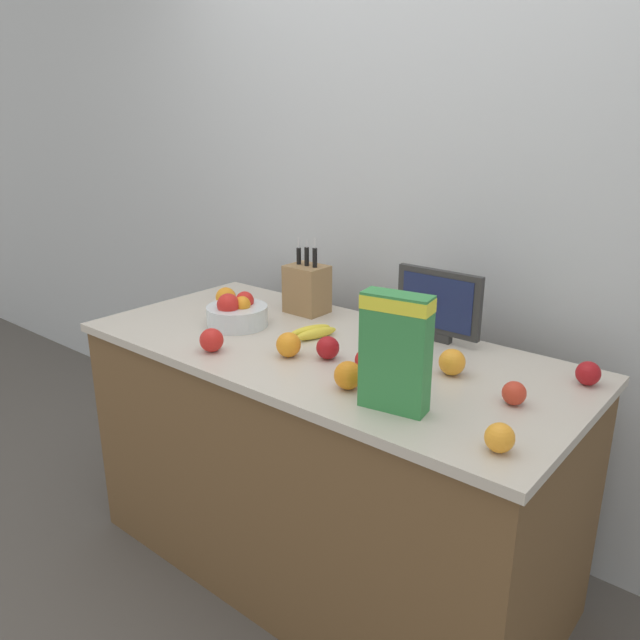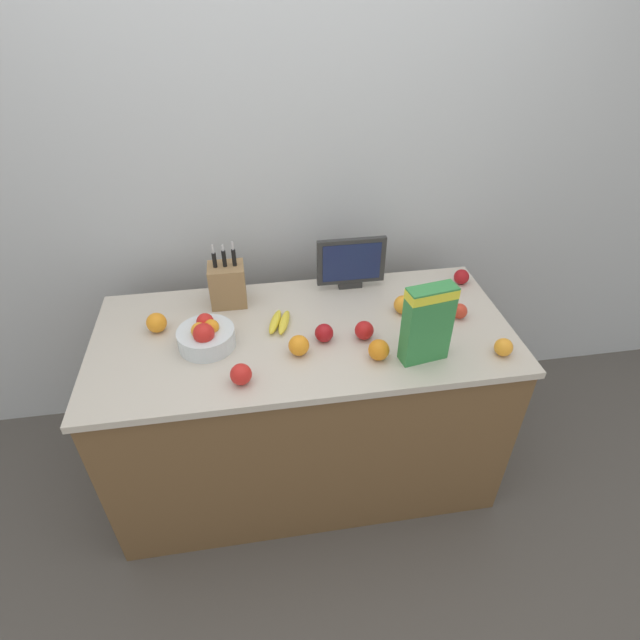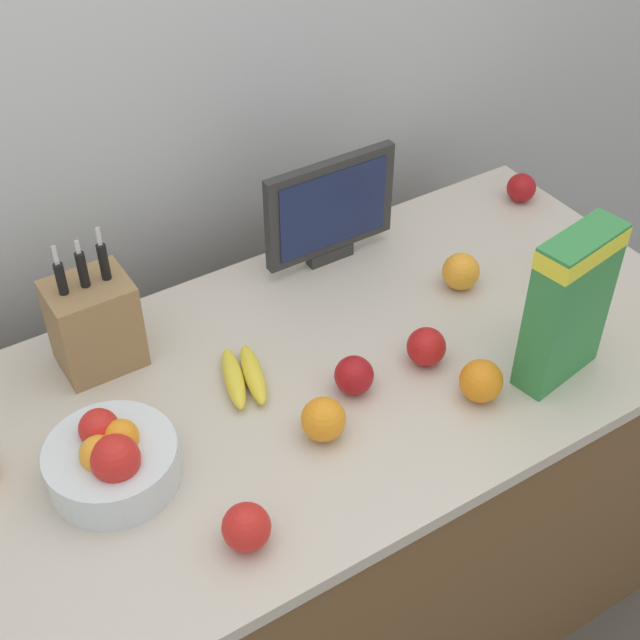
% 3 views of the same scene
% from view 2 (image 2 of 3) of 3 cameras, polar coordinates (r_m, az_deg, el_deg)
% --- Properties ---
extents(ground_plane, '(14.00, 14.00, 0.00)m').
position_cam_2_polar(ground_plane, '(2.68, -1.50, -16.26)').
color(ground_plane, '#514C47').
extents(wall_back, '(9.00, 0.06, 2.60)m').
position_cam_2_polar(wall_back, '(2.38, -4.07, 15.85)').
color(wall_back, silver).
rests_on(wall_back, ground_plane).
extents(counter, '(1.72, 0.79, 0.88)m').
position_cam_2_polar(counter, '(2.35, -1.67, -9.74)').
color(counter, brown).
rests_on(counter, ground_plane).
extents(knife_block, '(0.15, 0.12, 0.30)m').
position_cam_2_polar(knife_block, '(2.20, -10.52, 4.03)').
color(knife_block, '#937047').
rests_on(knife_block, counter).
extents(small_monitor, '(0.31, 0.03, 0.25)m').
position_cam_2_polar(small_monitor, '(2.26, 3.58, 6.59)').
color(small_monitor, '#2D2D2D').
rests_on(small_monitor, counter).
extents(cereal_box, '(0.19, 0.10, 0.32)m').
position_cam_2_polar(cereal_box, '(1.86, 12.21, -0.15)').
color(cereal_box, '#338442').
rests_on(cereal_box, counter).
extents(fruit_bowl, '(0.22, 0.22, 0.13)m').
position_cam_2_polar(fruit_bowl, '(2.00, -12.90, -1.75)').
color(fruit_bowl, silver).
rests_on(fruit_bowl, counter).
extents(banana_bunch, '(0.12, 0.18, 0.04)m').
position_cam_2_polar(banana_bunch, '(2.08, -4.63, -0.23)').
color(banana_bunch, yellow).
rests_on(banana_bunch, counter).
extents(apple_rear, '(0.07, 0.07, 0.07)m').
position_cam_2_polar(apple_rear, '(2.43, 15.86, 4.77)').
color(apple_rear, '#A31419').
rests_on(apple_rear, counter).
extents(apple_by_knife_block, '(0.08, 0.08, 0.08)m').
position_cam_2_polar(apple_by_knife_block, '(1.82, -9.02, -6.15)').
color(apple_by_knife_block, red).
rests_on(apple_by_knife_block, counter).
extents(apple_leftmost, '(0.07, 0.07, 0.07)m').
position_cam_2_polar(apple_leftmost, '(2.19, 15.66, 0.98)').
color(apple_leftmost, red).
rests_on(apple_leftmost, counter).
extents(apple_rightmost, '(0.07, 0.07, 0.07)m').
position_cam_2_polar(apple_rightmost, '(1.98, 0.47, -1.49)').
color(apple_rightmost, '#A31419').
rests_on(apple_rightmost, counter).
extents(apple_near_bananas, '(0.08, 0.08, 0.08)m').
position_cam_2_polar(apple_near_bananas, '(2.00, 5.07, -1.18)').
color(apple_near_bananas, red).
rests_on(apple_near_bananas, counter).
extents(orange_front_left, '(0.08, 0.08, 0.08)m').
position_cam_2_polar(orange_front_left, '(2.17, 9.48, 1.75)').
color(orange_front_left, orange).
rests_on(orange_front_left, counter).
extents(orange_near_bowl, '(0.08, 0.08, 0.08)m').
position_cam_2_polar(orange_near_bowl, '(1.91, 6.73, -3.41)').
color(orange_near_bowl, orange).
rests_on(orange_near_bowl, counter).
extents(orange_by_cereal, '(0.08, 0.08, 0.08)m').
position_cam_2_polar(orange_by_cereal, '(2.14, -18.18, -0.29)').
color(orange_by_cereal, orange).
rests_on(orange_by_cereal, counter).
extents(orange_mid_right, '(0.08, 0.08, 0.08)m').
position_cam_2_polar(orange_mid_right, '(1.92, -2.44, -2.92)').
color(orange_mid_right, orange).
rests_on(orange_mid_right, counter).
extents(orange_mid_left, '(0.07, 0.07, 0.07)m').
position_cam_2_polar(orange_mid_left, '(2.04, 20.24, -2.93)').
color(orange_mid_left, orange).
rests_on(orange_mid_left, counter).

